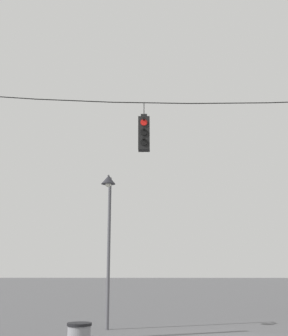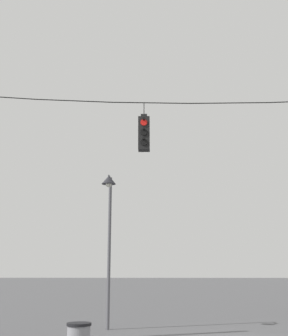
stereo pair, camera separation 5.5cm
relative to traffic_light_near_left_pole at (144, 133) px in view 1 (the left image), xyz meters
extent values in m
cylinder|color=black|center=(-2.16, 0.01, 1.08)|extent=(2.37, 0.03, 0.15)
cylinder|color=black|center=(0.21, 0.01, 0.98)|extent=(2.37, 0.03, 0.09)
cylinder|color=black|center=(2.57, 0.01, 0.95)|extent=(2.37, 0.03, 0.03)
cube|color=black|center=(0.00, 0.01, -0.02)|extent=(0.34, 0.34, 1.02)
cube|color=black|center=(0.00, 0.01, 0.54)|extent=(0.19, 0.19, 0.10)
cylinder|color=black|center=(0.00, 0.01, 0.79)|extent=(0.02, 0.02, 0.39)
cylinder|color=red|center=(0.00, -0.18, 0.29)|extent=(0.20, 0.03, 0.20)
cylinder|color=black|center=(0.00, -0.22, 0.38)|extent=(0.07, 0.12, 0.07)
cylinder|color=black|center=(0.00, -0.18, -0.02)|extent=(0.20, 0.03, 0.20)
cylinder|color=black|center=(0.00, -0.22, 0.07)|extent=(0.07, 0.12, 0.07)
cylinder|color=black|center=(0.00, -0.18, -0.33)|extent=(0.20, 0.03, 0.20)
cylinder|color=black|center=(0.00, -0.22, -0.24)|extent=(0.07, 0.12, 0.07)
cylinder|color=#515156|center=(-1.38, 3.64, -3.29)|extent=(0.12, 0.12, 5.47)
cylinder|color=#515156|center=(-1.38, 3.35, -0.61)|extent=(0.07, 0.58, 0.07)
cone|color=#232328|center=(-1.38, 3.06, -0.77)|extent=(0.52, 0.52, 0.31)
sphere|color=silver|center=(-1.38, 3.06, -0.92)|extent=(0.24, 0.24, 0.24)
cylinder|color=black|center=(-1.41, -2.05, -5.17)|extent=(0.56, 0.56, 0.06)
camera|label=1|loc=(0.27, -12.01, -3.98)|focal=45.00mm
camera|label=2|loc=(0.32, -12.01, -3.98)|focal=45.00mm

